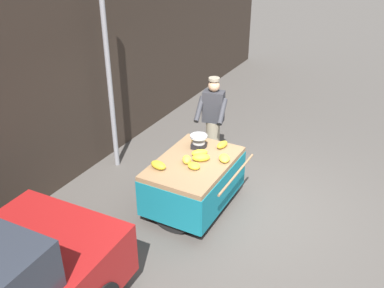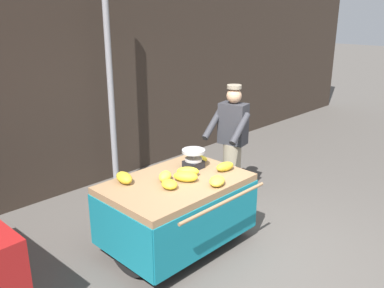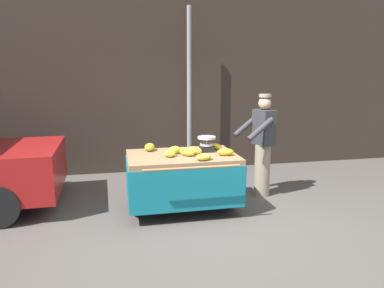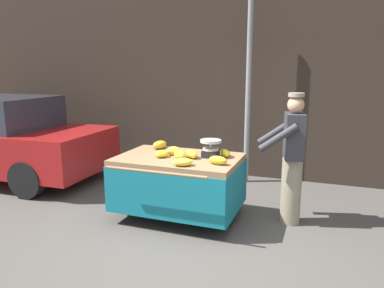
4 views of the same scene
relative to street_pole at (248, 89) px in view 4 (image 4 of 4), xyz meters
name	(u,v)px [view 4 (image 4 of 4)]	position (x,y,z in m)	size (l,w,h in m)	color
ground_plane	(183,245)	(-0.15, -2.67, -1.66)	(60.00, 60.00, 0.00)	#514C47
back_wall	(246,66)	(-0.15, 0.49, 0.39)	(16.00, 0.24, 4.10)	#332821
street_pole	(248,89)	(0.00, 0.00, 0.00)	(0.09, 0.09, 3.32)	gray
banana_cart	(179,173)	(-0.51, -1.94, -1.03)	(1.63, 1.29, 0.86)	#93704C
weighing_scale	(211,148)	(-0.10, -1.81, -0.68)	(0.28, 0.28, 0.24)	black
banana_bunch_0	(225,153)	(0.07, -1.72, -0.75)	(0.11, 0.24, 0.10)	yellow
banana_bunch_1	(160,145)	(-0.96, -1.57, -0.74)	(0.15, 0.27, 0.12)	gold
banana_bunch_2	(180,154)	(-0.45, -2.03, -0.74)	(0.15, 0.28, 0.12)	yellow
banana_bunch_3	(183,162)	(-0.28, -2.35, -0.75)	(0.17, 0.24, 0.09)	yellow
banana_bunch_4	(192,154)	(-0.32, -1.94, -0.75)	(0.12, 0.26, 0.11)	yellow
banana_bunch_5	(162,154)	(-0.71, -2.04, -0.75)	(0.16, 0.20, 0.09)	yellow
banana_bunch_6	(173,151)	(-0.61, -1.86, -0.74)	(0.13, 0.20, 0.12)	yellow
banana_bunch_7	(218,160)	(0.10, -2.14, -0.75)	(0.12, 0.25, 0.11)	gold
vendor_person	(292,159)	(0.92, -1.58, -0.79)	(0.65, 0.60, 1.71)	gray
parked_car	(1,138)	(-4.32, -1.32, -0.91)	(3.96, 1.85, 1.51)	#A51919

